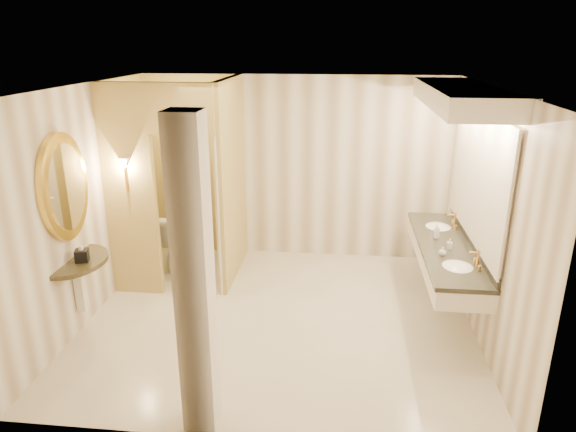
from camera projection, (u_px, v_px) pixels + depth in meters
name	position (u px, v px, depth m)	size (l,w,h in m)	color
floor	(279.00, 318.00, 6.15)	(4.50, 4.50, 0.00)	beige
ceiling	(278.00, 87.00, 5.27)	(4.50, 4.50, 0.00)	white
wall_back	(295.00, 169.00, 7.59)	(4.50, 0.02, 2.70)	white
wall_front	(245.00, 296.00, 3.83)	(4.50, 0.02, 2.70)	white
wall_left	(86.00, 205.00, 5.94)	(0.02, 4.00, 2.70)	white
wall_right	(487.00, 219.00, 5.48)	(0.02, 4.00, 2.70)	white
toilet_closet	(204.00, 182.00, 6.73)	(1.50, 1.55, 2.70)	#D3C56E
wall_sconce	(125.00, 165.00, 6.18)	(0.14, 0.14, 0.42)	gold
vanity	(456.00, 183.00, 5.80)	(0.75, 2.47, 2.09)	white
console_shelf	(68.00, 220.00, 5.49)	(0.89, 0.89, 1.90)	black
pillar	(194.00, 282.00, 4.07)	(0.27, 0.27, 2.70)	white
tissue_box	(82.00, 255.00, 5.57)	(0.13, 0.13, 0.13)	black
toilet	(179.00, 239.00, 7.46)	(0.46, 0.80, 0.82)	white
soap_bottle_a	(450.00, 244.00, 5.90)	(0.06, 0.06, 0.12)	beige
soap_bottle_b	(442.00, 251.00, 5.72)	(0.08, 0.08, 0.11)	silver
soap_bottle_c	(437.00, 231.00, 6.20)	(0.07, 0.07, 0.19)	#C6B28C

